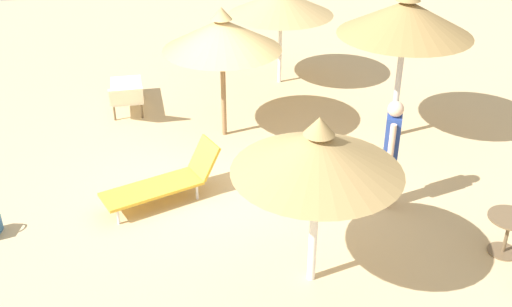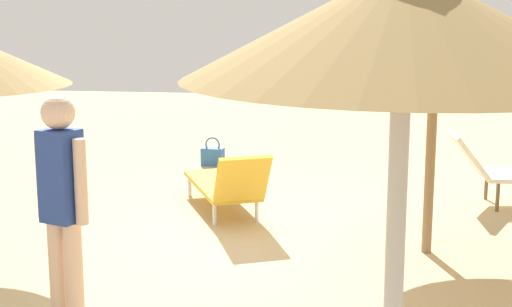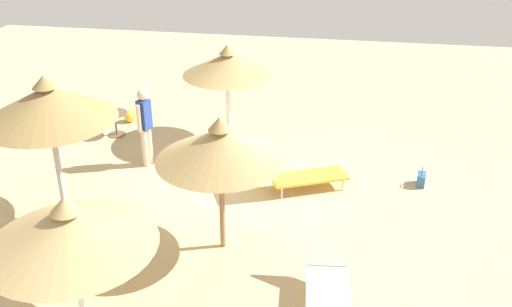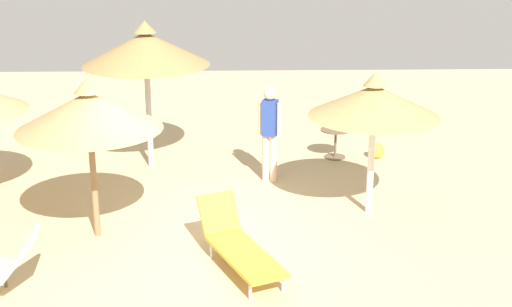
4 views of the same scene
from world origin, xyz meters
name	(u,v)px [view 2 (image 2 of 4)]	position (x,y,z in m)	size (l,w,h in m)	color
ground	(278,245)	(0.00, 0.00, -0.05)	(24.00, 24.00, 0.10)	tan
parasol_umbrella_edge	(404,23)	(-0.99, 3.33, 2.29)	(2.37, 2.37, 2.81)	#B2B2B7
parasol_umbrella_back	(435,47)	(-1.46, 0.16, 1.97)	(2.14, 2.14, 2.46)	olive
lounge_chair_front	(226,184)	(0.69, -0.93, 0.35)	(1.28, 1.94, 0.83)	gold
person_standing_far_right	(62,202)	(1.28, 2.45, 1.01)	(0.42, 0.29, 1.77)	beige
handbag	(213,156)	(1.32, -3.44, 0.14)	(0.34, 0.22, 0.42)	#336699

